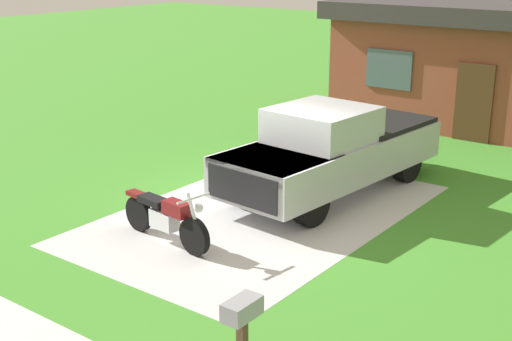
{
  "coord_description": "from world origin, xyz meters",
  "views": [
    {
      "loc": [
        7.59,
        -10.3,
        4.98
      ],
      "look_at": [
        -0.08,
        -0.09,
        0.9
      ],
      "focal_mm": 49.0,
      "sensor_mm": 36.0,
      "label": 1
    }
  ],
  "objects_px": {
    "pickup_truck": "(334,148)",
    "mailbox": "(242,323)",
    "motorcycle": "(166,217)",
    "neighbor_house": "(508,63)"
  },
  "relations": [
    {
      "from": "pickup_truck",
      "to": "mailbox",
      "type": "xyz_separation_m",
      "value": [
        2.89,
        -6.85,
        0.03
      ]
    },
    {
      "from": "motorcycle",
      "to": "mailbox",
      "type": "bearing_deg",
      "value": -35.44
    },
    {
      "from": "motorcycle",
      "to": "neighbor_house",
      "type": "relative_size",
      "value": 0.23
    },
    {
      "from": "pickup_truck",
      "to": "neighbor_house",
      "type": "relative_size",
      "value": 0.6
    },
    {
      "from": "neighbor_house",
      "to": "pickup_truck",
      "type": "bearing_deg",
      "value": -96.02
    },
    {
      "from": "motorcycle",
      "to": "mailbox",
      "type": "height_order",
      "value": "mailbox"
    },
    {
      "from": "motorcycle",
      "to": "pickup_truck",
      "type": "distance_m",
      "value": 4.25
    },
    {
      "from": "pickup_truck",
      "to": "neighbor_house",
      "type": "distance_m",
      "value": 8.36
    },
    {
      "from": "motorcycle",
      "to": "pickup_truck",
      "type": "height_order",
      "value": "pickup_truck"
    },
    {
      "from": "motorcycle",
      "to": "mailbox",
      "type": "xyz_separation_m",
      "value": [
        3.83,
        -2.73,
        0.51
      ]
    }
  ]
}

